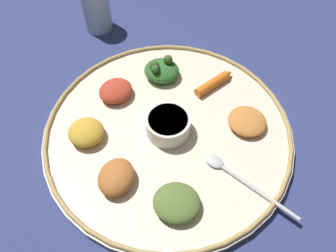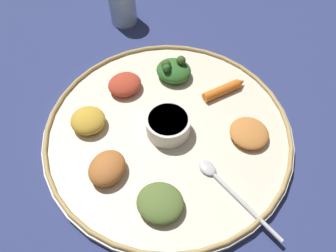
% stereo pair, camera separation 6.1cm
% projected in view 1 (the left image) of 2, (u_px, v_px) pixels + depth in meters
% --- Properties ---
extents(ground_plane, '(2.40, 2.40, 0.00)m').
position_uv_depth(ground_plane, '(168.00, 135.00, 0.64)').
color(ground_plane, navy).
extents(platter, '(0.46, 0.46, 0.01)m').
position_uv_depth(platter, '(168.00, 133.00, 0.63)').
color(platter, beige).
rests_on(platter, ground_plane).
extents(platter_rim, '(0.45, 0.45, 0.01)m').
position_uv_depth(platter_rim, '(168.00, 130.00, 0.62)').
color(platter_rim, tan).
rests_on(platter_rim, platter).
extents(center_bowl, '(0.08, 0.08, 0.04)m').
position_uv_depth(center_bowl, '(168.00, 124.00, 0.61)').
color(center_bowl, silver).
rests_on(center_bowl, platter).
extents(spoon, '(0.15, 0.13, 0.01)m').
position_uv_depth(spoon, '(236.00, 176.00, 0.57)').
color(spoon, silver).
rests_on(spoon, platter).
extents(greens_pile, '(0.08, 0.08, 0.05)m').
position_uv_depth(greens_pile, '(162.00, 70.00, 0.69)').
color(greens_pile, '#2D6628').
rests_on(greens_pile, platter).
extents(carrot_near_spoon, '(0.08, 0.07, 0.02)m').
position_uv_depth(carrot_near_spoon, '(214.00, 83.00, 0.68)').
color(carrot_near_spoon, orange).
rests_on(carrot_near_spoon, platter).
extents(mound_collards, '(0.09, 0.08, 0.03)m').
position_uv_depth(mound_collards, '(176.00, 203.00, 0.53)').
color(mound_collards, '#567033').
rests_on(mound_collards, platter).
extents(mound_lentil_yellow, '(0.07, 0.07, 0.03)m').
position_uv_depth(mound_lentil_yellow, '(86.00, 132.00, 0.60)').
color(mound_lentil_yellow, gold).
rests_on(mound_lentil_yellow, platter).
extents(mound_chickpea, '(0.08, 0.08, 0.03)m').
position_uv_depth(mound_chickpea, '(116.00, 177.00, 0.55)').
color(mound_chickpea, '#B2662D').
rests_on(mound_chickpea, platter).
extents(mound_berbere_red, '(0.09, 0.09, 0.03)m').
position_uv_depth(mound_berbere_red, '(116.00, 91.00, 0.66)').
color(mound_berbere_red, '#B73D28').
rests_on(mound_berbere_red, platter).
extents(mound_squash, '(0.10, 0.10, 0.02)m').
position_uv_depth(mound_squash, '(247.00, 122.00, 0.62)').
color(mound_squash, '#C67A38').
rests_on(mound_squash, platter).
extents(drinking_glass, '(0.06, 0.06, 0.10)m').
position_uv_depth(drinking_glass, '(97.00, 12.00, 0.78)').
color(drinking_glass, silver).
rests_on(drinking_glass, ground_plane).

